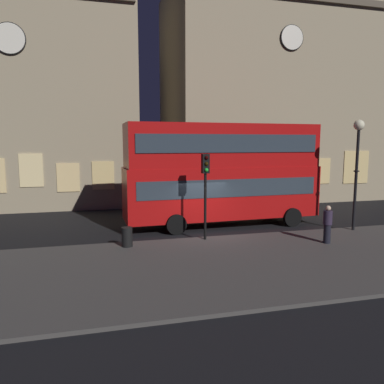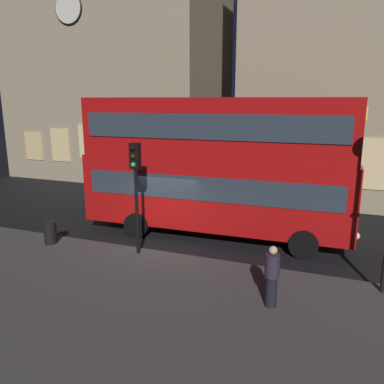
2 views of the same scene
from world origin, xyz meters
TOP-DOWN VIEW (x-y plane):
  - ground_plane at (0.00, 0.00)m, footprint 80.00×80.00m
  - sidewalk_slab at (0.00, -4.34)m, footprint 44.00×7.61m
  - building_with_clock at (-8.96, 12.94)m, footprint 13.75×9.07m
  - building_plain_facade at (9.05, 12.37)m, footprint 16.52×10.14m
  - double_decker_bus at (1.50, 2.05)m, footprint 10.56×3.09m
  - traffic_light_near_kerb at (-0.34, -1.00)m, footprint 0.33×0.37m
  - street_lamp at (7.38, -1.05)m, footprint 0.51×0.51m
  - pedestrian at (4.59, -2.92)m, footprint 0.38×0.38m
  - litter_bin at (-3.84, -1.29)m, footprint 0.45×0.45m

SIDE VIEW (x-z plane):
  - ground_plane at x=0.00m, z-range 0.00..0.00m
  - sidewalk_slab at x=0.00m, z-range 0.00..0.12m
  - litter_bin at x=-3.84m, z-range 0.12..0.94m
  - pedestrian at x=4.59m, z-range 0.14..1.79m
  - traffic_light_near_kerb at x=-0.34m, z-range 0.97..4.80m
  - double_decker_bus at x=1.50m, z-range 0.31..5.72m
  - street_lamp at x=7.38m, z-range 1.43..6.86m
  - building_plain_facade at x=9.05m, z-range 0.00..16.48m
  - building_with_clock at x=-8.96m, z-range 0.00..16.48m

